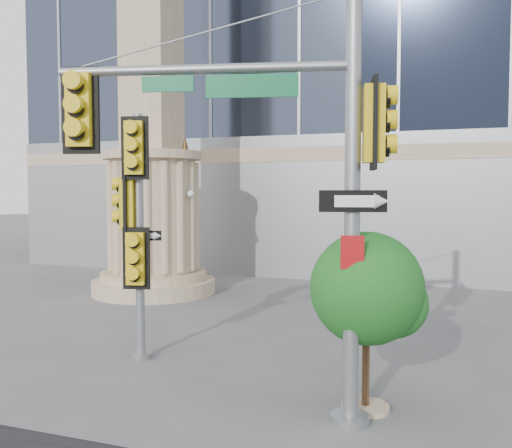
% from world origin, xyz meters
% --- Properties ---
extents(ground, '(120.00, 120.00, 0.00)m').
position_xyz_m(ground, '(0.00, 0.00, 0.00)').
color(ground, '#545456').
rests_on(ground, ground).
extents(monument, '(4.40, 4.40, 16.60)m').
position_xyz_m(monument, '(-6.00, 9.00, 5.52)').
color(monument, tan).
rests_on(monument, ground).
extents(main_signal_pole, '(5.19, 1.68, 6.80)m').
position_xyz_m(main_signal_pole, '(1.67, -0.31, 4.21)').
color(main_signal_pole, slate).
rests_on(main_signal_pole, ground).
extents(secondary_signal_pole, '(1.00, 0.71, 5.39)m').
position_xyz_m(secondary_signal_pole, '(-2.22, 1.78, 3.16)').
color(secondary_signal_pole, slate).
rests_on(secondary_signal_pole, ground).
extents(street_tree, '(1.96, 1.91, 3.05)m').
position_xyz_m(street_tree, '(3.04, 0.64, 2.01)').
color(street_tree, tan).
rests_on(street_tree, ground).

